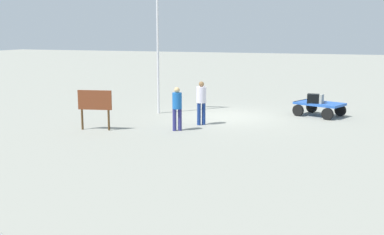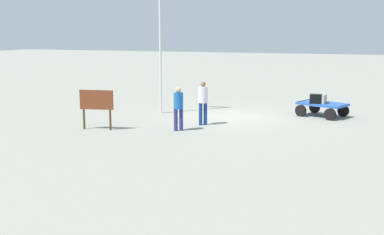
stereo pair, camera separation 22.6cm
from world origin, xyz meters
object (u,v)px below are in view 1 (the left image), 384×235
object	(u,v)px
luggage_cart	(319,106)
signboard	(95,103)
suitcase_navy	(316,99)
suitcase_grey	(317,98)
suitcase_tan	(313,99)
worker_lead	(201,99)
worker_trailing	(177,105)
flagpole	(156,34)

from	to	relation	value
luggage_cart	signboard	world-z (taller)	signboard
suitcase_navy	suitcase_grey	bearing A→B (deg)	-95.18
suitcase_tan	suitcase_navy	world-z (taller)	suitcase_tan
suitcase_navy	worker_lead	bearing A→B (deg)	39.54
suitcase_navy	worker_trailing	xyz separation A→B (m)	(4.48, 4.63, 0.15)
worker_lead	flagpole	distance (m)	4.12
luggage_cart	suitcase_grey	bearing A→B (deg)	-57.50
flagpole	signboard	size ratio (longest dim) A/B	4.05
suitcase_tan	worker_trailing	size ratio (longest dim) A/B	0.31
suitcase_tan	signboard	world-z (taller)	signboard
luggage_cart	flagpole	distance (m)	7.67
suitcase_tan	luggage_cart	bearing A→B (deg)	-127.51
worker_trailing	suitcase_grey	bearing A→B (deg)	-131.94
worker_trailing	signboard	xyz separation A→B (m)	(2.88, 0.89, 0.07)
suitcase_navy	luggage_cart	bearing A→B (deg)	-115.06
flagpole	worker_lead	bearing A→B (deg)	145.35
suitcase_grey	luggage_cart	bearing A→B (deg)	122.50
signboard	luggage_cart	bearing A→B (deg)	-142.31
suitcase_tan	flagpole	world-z (taller)	flagpole
signboard	suitcase_tan	bearing A→B (deg)	-142.89
luggage_cart	flagpole	bearing A→B (deg)	13.75
worker_trailing	worker_lead	bearing A→B (deg)	-109.89
luggage_cart	suitcase_tan	xyz separation A→B (m)	(0.22, 0.29, 0.34)
suitcase_tan	suitcase_navy	distance (m)	0.10
suitcase_tan	flagpole	bearing A→B (deg)	11.82
suitcase_tan	suitcase_navy	size ratio (longest dim) A/B	0.77
luggage_cart	signboard	bearing A→B (deg)	37.69
luggage_cart	worker_trailing	size ratio (longest dim) A/B	1.39
flagpole	signboard	xyz separation A→B (m)	(0.64, 4.11, -2.46)
worker_trailing	signboard	bearing A→B (deg)	17.20
luggage_cart	signboard	size ratio (longest dim) A/B	1.52
suitcase_grey	signboard	size ratio (longest dim) A/B	0.35
luggage_cart	suitcase_grey	distance (m)	0.35
suitcase_tan	flagpole	size ratio (longest dim) A/B	0.08
worker_lead	flagpole	world-z (taller)	flagpole
worker_lead	luggage_cart	bearing A→B (deg)	-139.16
worker_lead	signboard	bearing A→B (deg)	33.45
luggage_cart	suitcase_tan	size ratio (longest dim) A/B	4.45
flagpole	suitcase_tan	bearing A→B (deg)	-168.18
worker_trailing	flagpole	bearing A→B (deg)	-55.05
suitcase_grey	flagpole	distance (m)	7.50
luggage_cart	suitcase_navy	bearing A→B (deg)	64.94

